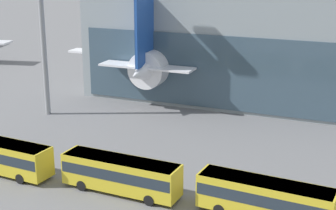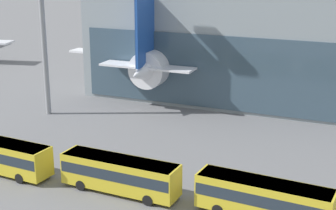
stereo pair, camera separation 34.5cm
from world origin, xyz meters
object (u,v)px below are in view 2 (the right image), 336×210
(airliner_at_gate_far, at_px, (185,52))
(shuttle_bus_3, at_px, (264,197))
(shuttle_bus_1, at_px, (0,154))
(shuttle_bus_2, at_px, (120,173))

(airliner_at_gate_far, height_order, shuttle_bus_3, airliner_at_gate_far)
(shuttle_bus_1, bearing_deg, shuttle_bus_3, 5.94)
(airliner_at_gate_far, xyz_separation_m, shuttle_bus_1, (-3.70, -41.11, -3.58))
(shuttle_bus_1, distance_m, shuttle_bus_2, 13.30)
(shuttle_bus_2, bearing_deg, airliner_at_gate_far, 105.33)
(shuttle_bus_1, relative_size, shuttle_bus_3, 1.00)
(shuttle_bus_1, bearing_deg, shuttle_bus_2, 6.53)
(shuttle_bus_1, xyz_separation_m, shuttle_bus_2, (13.28, 0.68, 0.00))
(airliner_at_gate_far, distance_m, shuttle_bus_2, 41.70)
(shuttle_bus_2, bearing_deg, shuttle_bus_3, 3.77)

